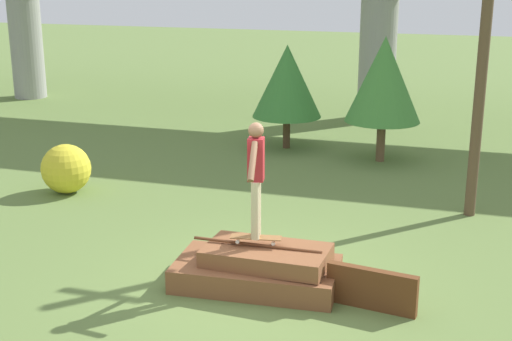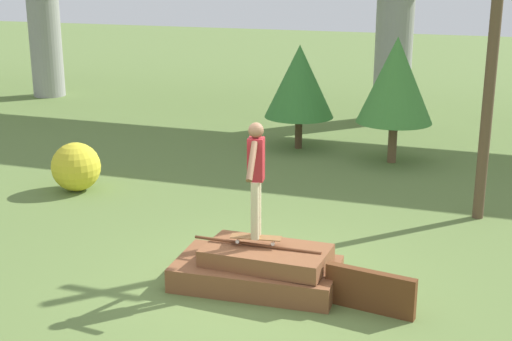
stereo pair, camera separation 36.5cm
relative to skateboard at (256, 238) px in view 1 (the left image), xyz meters
The scene contains 9 objects.
ground_plane 0.73m from the skateboard, 60.82° to the right, with size 80.00×80.00×0.00m, color olive.
scrap_pile 0.47m from the skateboard, 29.70° to the right, with size 2.43×1.38×0.65m.
scrap_plank_loose 1.81m from the skateboard, ahead, with size 1.26×0.32×0.58m.
skateboard is the anchor object (origin of this frame).
skater 0.99m from the skateboard, 90.00° to the left, with size 0.26×1.12×1.69m.
utility_pole 5.65m from the skateboard, 53.96° to the left, with size 1.30×0.20×6.42m.
tree_behind_left 8.15m from the skateboard, 101.62° to the left, with size 1.74×1.74×2.62m.
tree_behind_right 7.51m from the skateboard, 83.58° to the left, with size 1.77×1.77×2.95m.
bush_yellow_flowering 5.84m from the skateboard, 148.85° to the left, with size 1.01×1.01×1.01m.
Camera 1 is at (2.81, -9.15, 4.54)m, focal length 50.00 mm.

